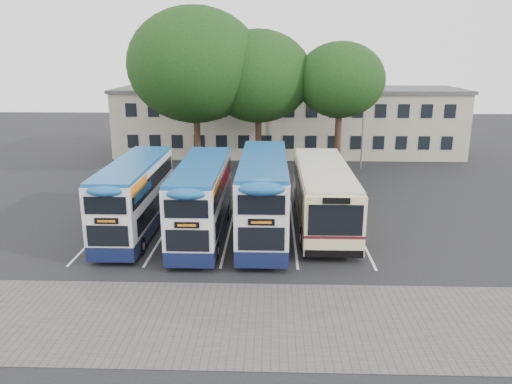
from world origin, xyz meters
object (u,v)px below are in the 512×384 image
object	(u,v)px
lamp_post	(364,108)
bus_single	(323,191)
tree_mid	(258,77)
bus_dd_left	(135,194)
bus_dd_mid	(202,197)
tree_left	(195,65)
bus_dd_right	(263,193)
tree_right	(340,80)

from	to	relation	value
lamp_post	bus_single	distance (m)	15.12
tree_mid	bus_dd_left	bearing A→B (deg)	-113.95
tree_mid	bus_dd_left	xyz separation A→B (m)	(-6.17, -13.89, -5.49)
bus_dd_mid	bus_single	bearing A→B (deg)	19.12
tree_left	bus_dd_right	bearing A→B (deg)	-67.97
tree_right	bus_dd_mid	xyz separation A→B (m)	(-8.69, -13.57, -5.24)
lamp_post	tree_mid	xyz separation A→B (m)	(-8.55, -1.98, 2.55)
tree_right	bus_dd_left	world-z (taller)	tree_right
lamp_post	tree_mid	bearing A→B (deg)	-166.99
tree_mid	bus_dd_mid	size ratio (longest dim) A/B	1.18
tree_right	tree_mid	bearing A→B (deg)	172.86
tree_mid	tree_right	size ratio (longest dim) A/B	1.09
tree_mid	bus_dd_right	world-z (taller)	tree_mid
tree_mid	tree_left	bearing A→B (deg)	-173.26
bus_dd_right	bus_single	world-z (taller)	bus_dd_right
lamp_post	bus_dd_mid	distance (m)	19.93
lamp_post	bus_dd_mid	bearing A→B (deg)	-124.18
bus_dd_mid	bus_single	world-z (taller)	bus_dd_mid
bus_dd_right	bus_single	xyz separation A→B (m)	(3.31, 1.90, -0.42)
tree_right	tree_left	bearing A→B (deg)	178.91
tree_mid	tree_right	xyz separation A→B (m)	(6.16, -0.77, -0.23)
bus_single	bus_dd_right	bearing A→B (deg)	-150.20
bus_dd_mid	bus_single	xyz separation A→B (m)	(6.50, 2.25, -0.27)
tree_right	bus_dd_right	distance (m)	15.19
lamp_post	tree_left	world-z (taller)	tree_left
bus_dd_left	bus_single	size ratio (longest dim) A/B	0.83
tree_left	tree_right	xyz separation A→B (m)	(10.93, -0.21, -1.08)
tree_right	bus_dd_right	size ratio (longest dim) A/B	1.02
tree_right	bus_dd_mid	size ratio (longest dim) A/B	1.08
bus_single	lamp_post	bearing A→B (deg)	71.97
bus_dd_mid	bus_dd_right	xyz separation A→B (m)	(3.19, 0.36, 0.14)
tree_mid	bus_dd_right	distance (m)	14.97
bus_dd_left	bus_single	xyz separation A→B (m)	(10.14, 1.80, -0.24)
bus_dd_right	bus_single	distance (m)	3.84
bus_dd_left	bus_dd_right	size ratio (longest dim) A/B	0.93
bus_dd_right	lamp_post	bearing A→B (deg)	63.69
tree_left	bus_dd_left	world-z (taller)	tree_left
bus_dd_mid	lamp_post	bearing A→B (deg)	55.82
tree_left	bus_single	bearing A→B (deg)	-52.82
tree_mid	bus_single	bearing A→B (deg)	-71.79
tree_mid	bus_single	size ratio (longest dim) A/B	0.99
tree_left	bus_dd_mid	bearing A→B (deg)	-80.76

